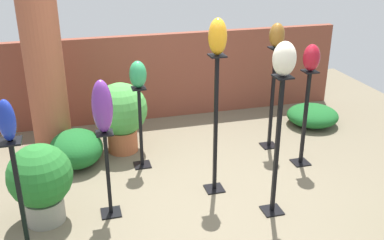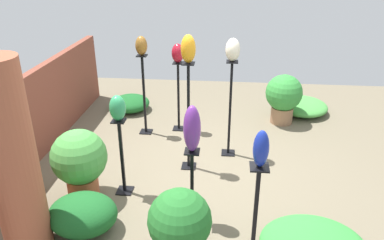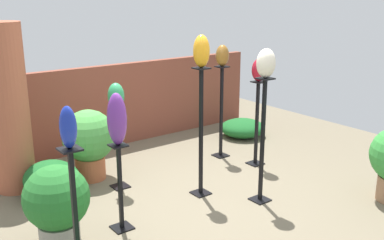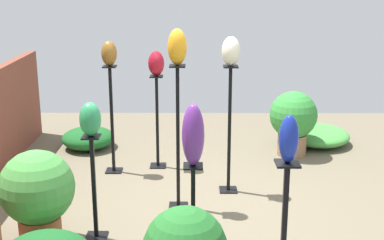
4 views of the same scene
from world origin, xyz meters
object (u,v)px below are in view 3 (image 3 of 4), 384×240
Objects in this scene: pedestal_cobalt at (76,226)px; potted_plant_front_right at (57,202)px; art_vase_ivory at (266,63)px; art_vase_jade at (116,96)px; art_vase_ruby at (259,70)px; art_vase_violet at (117,119)px; pedestal_amber at (201,138)px; pedestal_violet at (120,192)px; pedestal_jade at (119,152)px; brick_pillar at (8,109)px; pedestal_ivory at (262,146)px; pedestal_bronze at (221,116)px; pedestal_ruby at (257,127)px; art_vase_amber at (201,51)px; art_vase_bronze at (222,55)px; potted_plant_mid_left at (89,140)px; art_vase_cobalt at (68,127)px.

pedestal_cobalt is 1.48× the size of potted_plant_front_right.
art_vase_jade is at bearing 130.40° from art_vase_ivory.
art_vase_ruby reaches higher than art_vase_violet.
art_vase_ruby reaches higher than art_vase_jade.
pedestal_amber is 2.96× the size of art_vase_violet.
pedestal_violet is 2.59m from art_vase_ruby.
pedestal_cobalt is 1.97m from pedestal_jade.
brick_pillar is at bearing 138.85° from pedestal_amber.
pedestal_ivory is 1.08× the size of pedestal_bronze.
pedestal_ruby is at bearing 7.65° from potted_plant_front_right.
art_vase_ruby is 0.59× the size of art_vase_violet.
brick_pillar is 2.85m from pedestal_bronze.
art_vase_jade is at bearing 130.40° from pedestal_ivory.
pedestal_ivory is 1.79m from art_vase_jade.
pedestal_ivory is 1.26m from art_vase_amber.
art_vase_amber is (-1.04, -0.84, 0.22)m from art_vase_bronze.
pedestal_ruby is 3.81× the size of art_vase_jade.
potted_plant_mid_left is (-1.29, 1.79, -0.14)m from pedestal_ivory.
pedestal_ivory is at bearing -132.23° from pedestal_ruby.
pedestal_ruby is at bearing 47.77° from pedestal_ivory.
potted_plant_front_right is (-0.63, 0.06, -0.71)m from art_vase_violet.
art_vase_bronze is at bearing 108.30° from art_vase_ruby.
pedestal_violet is 0.59× the size of pedestal_amber.
art_vase_ruby is 2.42m from art_vase_violet.
potted_plant_mid_left is (-1.89, 0.39, -0.96)m from art_vase_bronze.
pedestal_cobalt is at bearing -139.18° from pedestal_violet.
potted_plant_front_right is at bearing -176.66° from pedestal_amber.
brick_pillar is at bearing 108.59° from art_vase_violet.
art_vase_bronze is 2.15m from potted_plant_mid_left.
pedestal_ivory is 4.85× the size of art_vase_bronze.
pedestal_amber is at bearing 3.34° from potted_plant_front_right.
art_vase_cobalt is 3.35m from art_vase_bronze.
art_vase_ivory is (1.59, -0.40, 1.20)m from pedestal_violet.
art_vase_cobalt is at bearing -94.37° from brick_pillar.
pedestal_cobalt is at bearing -150.82° from art_vase_bronze.
potted_plant_mid_left is (-0.17, 0.47, -0.63)m from art_vase_jade.
pedestal_jade is at bearing -177.17° from pedestal_bronze.
art_vase_cobalt is (-2.33, -0.23, -0.24)m from art_vase_ivory.
pedestal_violet is (-0.48, -0.92, -0.05)m from pedestal_jade.
pedestal_amber is (-1.22, -0.30, 0.17)m from pedestal_ruby.
pedestal_bronze is (2.92, 1.63, 0.07)m from pedestal_cobalt.
pedestal_ruby is 0.77× the size of pedestal_amber.
art_vase_amber is (1.89, 0.79, 0.34)m from art_vase_cobalt.
brick_pillar reaches higher than pedestal_violet.
pedestal_bronze is 1.93m from potted_plant_mid_left.
pedestal_bronze is 4.06× the size of art_vase_cobalt.
pedestal_bronze is 3.70× the size of art_vase_amber.
brick_pillar is at bearing 144.38° from pedestal_jade.
art_vase_cobalt is 2.42m from potted_plant_mid_left.
pedestal_ruby is 0.80m from art_vase_ruby.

